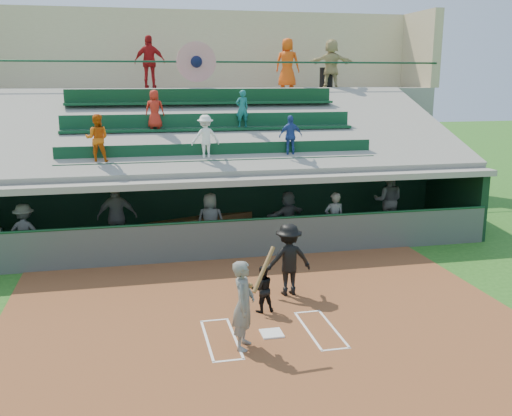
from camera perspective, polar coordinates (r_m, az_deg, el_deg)
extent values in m
plane|color=#235818|center=(11.67, 1.58, -12.57)|extent=(100.00, 100.00, 0.00)
cube|color=brown|center=(12.11, 1.00, -11.54)|extent=(11.00, 9.00, 0.02)
cube|color=white|center=(11.66, 1.58, -12.42)|extent=(0.43, 0.43, 0.03)
cube|color=white|center=(11.52, -2.14, -12.81)|extent=(0.05, 1.80, 0.01)
cube|color=white|center=(11.85, 5.18, -12.09)|extent=(0.05, 1.80, 0.01)
cube|color=white|center=(11.45, -4.92, -13.03)|extent=(0.05, 1.80, 0.01)
cube|color=white|center=(12.02, 7.73, -11.79)|extent=(0.05, 1.80, 0.01)
cube|color=white|center=(12.29, -4.19, -11.13)|extent=(0.60, 0.05, 0.01)
cube|color=white|center=(12.71, 5.14, -10.30)|extent=(0.60, 0.05, 0.01)
cube|color=white|center=(10.69, -2.74, -14.99)|extent=(0.60, 0.05, 0.01)
cube|color=white|center=(11.17, 7.99, -13.81)|extent=(0.60, 0.05, 0.01)
cube|color=gray|center=(17.88, -3.65, -3.35)|extent=(16.00, 3.50, 0.04)
cube|color=gray|center=(24.01, -6.22, 6.34)|extent=(20.00, 3.00, 4.60)
cube|color=#4E534D|center=(16.07, -2.72, -3.25)|extent=(16.00, 0.06, 1.10)
cylinder|color=#143F21|center=(15.92, -2.74, -1.28)|extent=(16.00, 0.08, 0.08)
cube|color=black|center=(19.30, -4.49, 1.16)|extent=(16.00, 0.25, 2.20)
cube|color=black|center=(20.37, 19.14, 1.10)|extent=(0.25, 3.50, 2.20)
cube|color=gray|center=(17.39, -3.75, 3.56)|extent=(16.40, 3.90, 0.18)
cube|color=gray|center=(20.99, -5.16, 2.24)|extent=(16.40, 3.50, 2.30)
cube|color=gray|center=(22.43, -5.77, 5.89)|extent=(16.40, 0.30, 4.60)
cube|color=gray|center=(19.06, -4.66, 8.15)|extent=(16.40, 6.51, 2.37)
cube|color=#0B341D|center=(16.79, -3.49, 4.78)|extent=(9.40, 0.42, 0.08)
cube|color=#0C351F|center=(16.95, -3.61, 5.74)|extent=(9.40, 0.06, 0.45)
cube|color=#0C381F|center=(18.57, -4.45, 7.87)|extent=(9.40, 0.42, 0.08)
cube|color=#0D3C22|center=(18.75, -4.55, 8.72)|extent=(9.40, 0.06, 0.45)
cube|color=#0C381D|center=(20.40, -5.24, 10.42)|extent=(9.40, 0.42, 0.08)
cube|color=#0C391B|center=(20.59, -5.33, 11.17)|extent=(9.40, 0.06, 0.45)
imported|color=#D25A0C|center=(16.63, -15.60, 6.72)|extent=(0.71, 0.58, 1.35)
imported|color=white|center=(16.74, -5.08, 7.07)|extent=(0.88, 0.57, 1.28)
imported|color=#254496|center=(17.26, 3.49, 7.20)|extent=(0.74, 0.34, 1.23)
imported|color=red|center=(18.46, -10.10, 9.69)|extent=(0.62, 0.44, 1.21)
imported|color=#176768|center=(18.79, -1.40, 9.91)|extent=(0.48, 0.36, 1.19)
cylinder|color=#133B24|center=(22.37, -5.99, 14.34)|extent=(20.00, 0.07, 0.07)
cylinder|color=red|center=(22.35, -5.99, 14.34)|extent=(1.50, 0.06, 1.50)
sphere|color=#0C1333|center=(22.32, -5.98, 14.34)|extent=(0.44, 0.44, 0.44)
cube|color=#C7B384|center=(25.38, -6.83, 15.50)|extent=(20.00, 0.40, 3.20)
cube|color=tan|center=(26.87, 16.06, 14.96)|extent=(0.40, 3.00, 3.20)
imported|color=#5C5F59|center=(10.80, -1.25, -9.65)|extent=(0.62, 0.73, 1.72)
cylinder|color=olive|center=(10.48, 0.78, -6.16)|extent=(0.56, 0.54, 0.75)
sphere|color=olive|center=(10.69, -0.57, -7.76)|extent=(0.10, 0.10, 0.10)
imported|color=black|center=(12.50, 0.62, -8.09)|extent=(0.55, 0.45, 1.04)
imported|color=black|center=(13.39, 3.27, -5.15)|extent=(1.14, 0.70, 1.71)
cube|color=#8F5F34|center=(19.03, -4.83, -1.53)|extent=(15.56, 6.13, 0.49)
imported|color=#545652|center=(17.03, -22.10, -2.25)|extent=(1.13, 0.78, 1.61)
imported|color=#5C5E59|center=(17.23, -13.72, -0.87)|extent=(1.17, 0.53, 1.97)
imported|color=#5A5D58|center=(16.90, -4.57, -1.31)|extent=(0.90, 0.67, 1.68)
imported|color=#52544F|center=(17.80, 3.21, -0.77)|extent=(1.49, 1.05, 1.55)
imported|color=#51544F|center=(17.23, 7.81, -1.15)|extent=(0.61, 0.41, 1.66)
imported|color=#5E605B|center=(19.43, 13.07, 0.74)|extent=(1.19, 1.08, 1.98)
cylinder|color=black|center=(24.22, 7.03, 12.80)|extent=(0.54, 0.54, 0.82)
imported|color=#A81314|center=(23.33, -10.58, 14.17)|extent=(1.25, 0.69, 2.03)
imported|color=#EA4D0D|center=(23.91, 3.16, 14.27)|extent=(1.14, 0.97, 1.98)
imported|color=tan|center=(23.99, 7.52, 14.13)|extent=(1.88, 0.98, 1.94)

